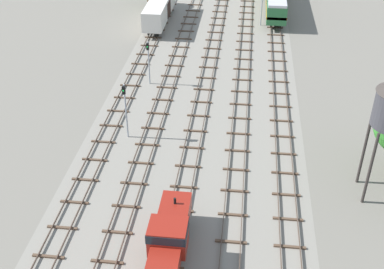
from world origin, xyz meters
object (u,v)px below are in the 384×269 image
(freight_boxcar_far_left_near, at_px, (160,8))
(signal_post_near, at_px, (262,4))
(signal_post_nearest, at_px, (148,58))
(shunter_loco_centre_left_nearest, at_px, (169,236))
(signal_post_mid, at_px, (125,105))

(freight_boxcar_far_left_near, xyz_separation_m, signal_post_near, (15.29, 0.93, 0.87))
(signal_post_nearest, bearing_deg, signal_post_near, 58.00)
(signal_post_near, bearing_deg, freight_boxcar_far_left_near, -176.52)
(shunter_loco_centre_left_nearest, xyz_separation_m, signal_post_nearest, (-6.55, 26.63, 1.37))
(freight_boxcar_far_left_near, xyz_separation_m, signal_post_mid, (2.18, -31.64, 1.23))
(freight_boxcar_far_left_near, height_order, signal_post_nearest, signal_post_nearest)
(signal_post_nearest, height_order, signal_post_mid, signal_post_mid)
(shunter_loco_centre_left_nearest, distance_m, freight_boxcar_far_left_near, 47.49)
(freight_boxcar_far_left_near, distance_m, signal_post_near, 15.34)
(signal_post_nearest, xyz_separation_m, signal_post_mid, (0.00, -11.59, 0.30))
(shunter_loco_centre_left_nearest, distance_m, signal_post_mid, 16.48)
(shunter_loco_centre_left_nearest, height_order, signal_post_mid, signal_post_mid)
(shunter_loco_centre_left_nearest, height_order, signal_post_near, signal_post_near)
(shunter_loco_centre_left_nearest, bearing_deg, signal_post_nearest, 103.83)
(signal_post_near, relative_size, signal_post_mid, 0.89)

